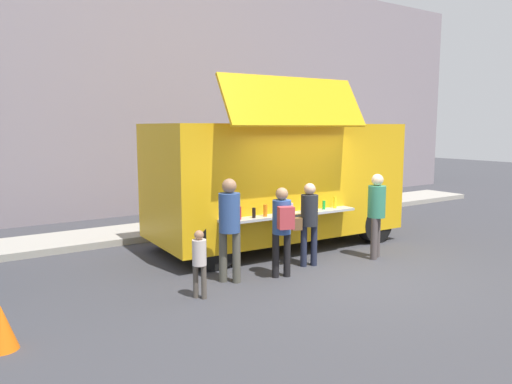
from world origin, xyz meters
The scene contains 11 objects.
ground_plane centered at (0.00, 0.00, 0.00)m, with size 60.00×60.00×0.00m, color #38383D.
curb_strip centered at (-3.67, 5.16, 0.07)m, with size 28.00×1.60×0.15m, color #9E998E.
building_behind centered at (-2.67, 9.06, 3.81)m, with size 32.00×2.40×7.61m, color gray.
food_truck_main centered at (0.34, 2.53, 1.49)m, with size 5.60×3.11×3.59m.
traffic_cone_orange centered at (-5.46, 0.15, 0.28)m, with size 0.36×0.36×0.55m, color orange.
trash_bin centered at (4.36, 4.86, 0.46)m, with size 0.60×0.60×0.92m, color #2D5D37.
customer_front_ordering centered at (-0.17, 0.82, 0.95)m, with size 0.52×0.33×1.59m.
customer_mid_with_backpack centered at (-1.01, 0.53, 0.98)m, with size 0.40×0.52×1.60m.
customer_rear_waiting centered at (-1.90, 0.82, 1.07)m, with size 0.36×0.36×1.79m.
customer_extra_browsing centered at (1.32, 0.49, 1.02)m, with size 0.35×0.35×1.71m.
child_near_queue centered at (-2.69, 0.40, 0.64)m, with size 0.22×0.22×1.08m.
Camera 1 is at (-6.00, -6.08, 2.64)m, focal length 33.97 mm.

